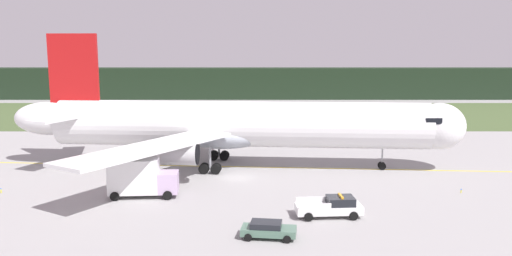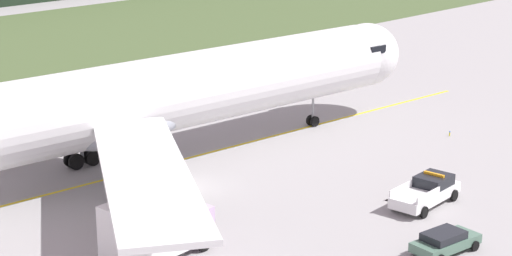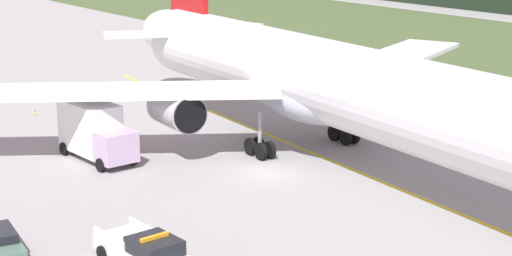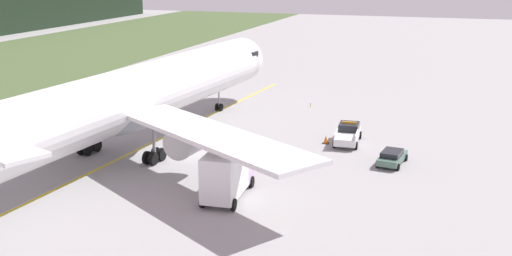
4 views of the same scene
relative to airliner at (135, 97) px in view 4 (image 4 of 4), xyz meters
name	(u,v)px [view 4 (image 4 of 4)]	position (x,y,z in m)	size (l,w,h in m)	color
ground	(188,155)	(0.19, -5.21, -5.24)	(320.00, 320.00, 0.00)	gray
taxiway_centerline_main	(141,148)	(0.59, -0.05, -5.23)	(71.70, 0.30, 0.01)	yellow
airliner	(135,97)	(0.00, 0.00, 0.00)	(55.20, 44.24, 16.18)	silver
ops_pickup_truck	(348,134)	(9.00, -18.65, -4.33)	(5.87, 2.68, 1.94)	white
catering_truck	(227,173)	(-8.91, -12.69, -3.26)	(6.84, 3.06, 3.99)	#BBA2C5
staff_car	(392,157)	(3.37, -23.66, -4.54)	(4.46, 2.47, 1.30)	#4B6D5B
apron_cone	(326,140)	(7.96, -16.65, -4.84)	(0.65, 0.65, 0.81)	black
taxiway_edge_light_east	(311,105)	(23.20, -11.35, -5.00)	(0.12, 0.12, 0.43)	yellow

